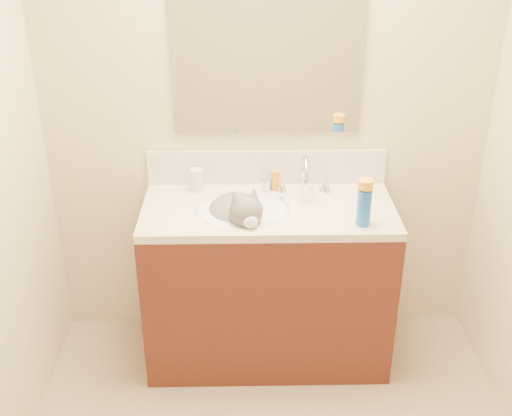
{
  "coord_description": "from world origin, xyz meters",
  "views": [
    {
      "loc": [
        -0.11,
        -1.73,
        2.24
      ],
      "look_at": [
        -0.06,
        0.92,
        0.88
      ],
      "focal_mm": 45.0,
      "sensor_mm": 36.0,
      "label": 1
    }
  ],
  "objects_px": {
    "cat": "(238,216)",
    "pill_bottle": "(196,180)",
    "basin": "(243,223)",
    "faucet": "(304,178)",
    "silver_jar": "(266,185)",
    "amber_bottle": "(275,180)",
    "vanity_cabinet": "(268,286)",
    "spray_can": "(364,207)"
  },
  "relations": [
    {
      "from": "pill_bottle",
      "to": "amber_bottle",
      "type": "distance_m",
      "value": 0.39
    },
    {
      "from": "basin",
      "to": "amber_bottle",
      "type": "relative_size",
      "value": 4.5
    },
    {
      "from": "faucet",
      "to": "cat",
      "type": "xyz_separation_m",
      "value": [
        -0.32,
        -0.17,
        -0.12
      ]
    },
    {
      "from": "faucet",
      "to": "amber_bottle",
      "type": "bearing_deg",
      "value": 158.96
    },
    {
      "from": "faucet",
      "to": "spray_can",
      "type": "xyz_separation_m",
      "value": [
        0.24,
        -0.32,
        0.0
      ]
    },
    {
      "from": "spray_can",
      "to": "basin",
      "type": "bearing_deg",
      "value": 164.01
    },
    {
      "from": "amber_bottle",
      "to": "faucet",
      "type": "bearing_deg",
      "value": -21.04
    },
    {
      "from": "faucet",
      "to": "silver_jar",
      "type": "distance_m",
      "value": 0.2
    },
    {
      "from": "amber_bottle",
      "to": "pill_bottle",
      "type": "bearing_deg",
      "value": -179.82
    },
    {
      "from": "pill_bottle",
      "to": "spray_can",
      "type": "height_order",
      "value": "spray_can"
    },
    {
      "from": "pill_bottle",
      "to": "cat",
      "type": "bearing_deg",
      "value": -47.43
    },
    {
      "from": "pill_bottle",
      "to": "amber_bottle",
      "type": "bearing_deg",
      "value": 0.18
    },
    {
      "from": "vanity_cabinet",
      "to": "pill_bottle",
      "type": "relative_size",
      "value": 10.51
    },
    {
      "from": "amber_bottle",
      "to": "cat",
      "type": "bearing_deg",
      "value": -128.47
    },
    {
      "from": "cat",
      "to": "silver_jar",
      "type": "bearing_deg",
      "value": 39.68
    },
    {
      "from": "pill_bottle",
      "to": "spray_can",
      "type": "xyz_separation_m",
      "value": [
        0.77,
        -0.37,
        0.03
      ]
    },
    {
      "from": "spray_can",
      "to": "amber_bottle",
      "type": "bearing_deg",
      "value": 135.22
    },
    {
      "from": "silver_jar",
      "to": "spray_can",
      "type": "distance_m",
      "value": 0.56
    },
    {
      "from": "pill_bottle",
      "to": "silver_jar",
      "type": "relative_size",
      "value": 1.9
    },
    {
      "from": "vanity_cabinet",
      "to": "amber_bottle",
      "type": "bearing_deg",
      "value": 78.63
    },
    {
      "from": "faucet",
      "to": "cat",
      "type": "bearing_deg",
      "value": -151.74
    },
    {
      "from": "pill_bottle",
      "to": "silver_jar",
      "type": "distance_m",
      "value": 0.35
    },
    {
      "from": "vanity_cabinet",
      "to": "basin",
      "type": "height_order",
      "value": "basin"
    },
    {
      "from": "cat",
      "to": "pill_bottle",
      "type": "distance_m",
      "value": 0.32
    },
    {
      "from": "silver_jar",
      "to": "vanity_cabinet",
      "type": "bearing_deg",
      "value": -88.7
    },
    {
      "from": "cat",
      "to": "silver_jar",
      "type": "distance_m",
      "value": 0.27
    },
    {
      "from": "basin",
      "to": "spray_can",
      "type": "relative_size",
      "value": 2.6
    },
    {
      "from": "basin",
      "to": "faucet",
      "type": "height_order",
      "value": "faucet"
    },
    {
      "from": "basin",
      "to": "silver_jar",
      "type": "bearing_deg",
      "value": 61.59
    },
    {
      "from": "vanity_cabinet",
      "to": "faucet",
      "type": "distance_m",
      "value": 0.58
    },
    {
      "from": "vanity_cabinet",
      "to": "cat",
      "type": "bearing_deg",
      "value": -165.71
    },
    {
      "from": "basin",
      "to": "pill_bottle",
      "type": "xyz_separation_m",
      "value": [
        -0.23,
        0.22,
        0.13
      ]
    },
    {
      "from": "cat",
      "to": "amber_bottle",
      "type": "xyz_separation_m",
      "value": [
        0.18,
        0.23,
        0.08
      ]
    },
    {
      "from": "vanity_cabinet",
      "to": "cat",
      "type": "distance_m",
      "value": 0.45
    },
    {
      "from": "vanity_cabinet",
      "to": "amber_bottle",
      "type": "relative_size",
      "value": 12.01
    },
    {
      "from": "amber_bottle",
      "to": "basin",
      "type": "bearing_deg",
      "value": -125.58
    },
    {
      "from": "basin",
      "to": "cat",
      "type": "bearing_deg",
      "value": -164.34
    },
    {
      "from": "vanity_cabinet",
      "to": "basin",
      "type": "xyz_separation_m",
      "value": [
        -0.12,
        -0.03,
        0.38
      ]
    },
    {
      "from": "vanity_cabinet",
      "to": "amber_bottle",
      "type": "height_order",
      "value": "amber_bottle"
    },
    {
      "from": "basin",
      "to": "cat",
      "type": "xyz_separation_m",
      "value": [
        -0.02,
        -0.01,
        0.04
      ]
    },
    {
      "from": "faucet",
      "to": "amber_bottle",
      "type": "xyz_separation_m",
      "value": [
        -0.14,
        0.05,
        -0.04
      ]
    },
    {
      "from": "pill_bottle",
      "to": "amber_bottle",
      "type": "height_order",
      "value": "pill_bottle"
    }
  ]
}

